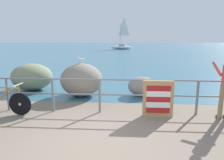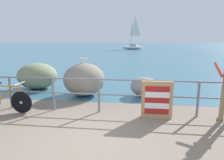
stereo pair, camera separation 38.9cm
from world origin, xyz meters
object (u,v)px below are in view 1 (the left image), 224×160
folded_deckchair_stack (158,99)px  seagull (81,60)px  sailboat (121,46)px  breakwater_boulder_left (32,77)px  breakwater_boulder_right (142,86)px  breakwater_boulder_main (81,80)px  bicycle (3,101)px

folded_deckchair_stack → seagull: 3.42m
folded_deckchair_stack → sailboat: (-1.73, 34.91, 0.19)m
breakwater_boulder_left → breakwater_boulder_right: breakwater_boulder_left is taller
seagull → sailboat: sailboat is taller
folded_deckchair_stack → breakwater_boulder_main: size_ratio=0.66×
folded_deckchair_stack → breakwater_boulder_left: (-4.89, 2.79, 0.04)m
seagull → sailboat: (0.86, 32.85, -0.68)m
breakwater_boulder_main → breakwater_boulder_left: size_ratio=0.92×
folded_deckchair_stack → breakwater_boulder_left: bearing=150.3°
seagull → folded_deckchair_stack: bearing=101.8°
seagull → breakwater_boulder_left: bearing=-57.4°
folded_deckchair_stack → breakwater_boulder_main: breakwater_boulder_main is taller
folded_deckchair_stack → seagull: bearing=141.5°
breakwater_boulder_main → breakwater_boulder_left: breakwater_boulder_main is taller
folded_deckchair_stack → seagull: size_ratio=3.42×
bicycle → sailboat: sailboat is taller
seagull → bicycle: bearing=9.9°
breakwater_boulder_left → seagull: (2.30, -0.73, 0.82)m
breakwater_boulder_main → breakwater_boulder_left: bearing=161.1°
bicycle → breakwater_boulder_main: (1.85, 2.10, 0.23)m
folded_deckchair_stack → breakwater_boulder_right: (-0.28, 2.21, -0.16)m
breakwater_boulder_main → breakwater_boulder_right: (2.30, 0.21, -0.26)m
bicycle → sailboat: 35.11m
seagull → breakwater_boulder_main: bearing=59.7°
breakwater_boulder_main → sailboat: 32.92m
breakwater_boulder_right → seagull: (-2.31, -0.15, 1.03)m
bicycle → breakwater_boulder_left: 2.93m
breakwater_boulder_main → bicycle: bearing=-131.4°
bicycle → seagull: seagull is taller
breakwater_boulder_right → sailboat: (-1.45, 32.70, 0.35)m
breakwater_boulder_main → breakwater_boulder_left: (-2.31, 0.79, -0.06)m
bicycle → breakwater_boulder_main: 2.81m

